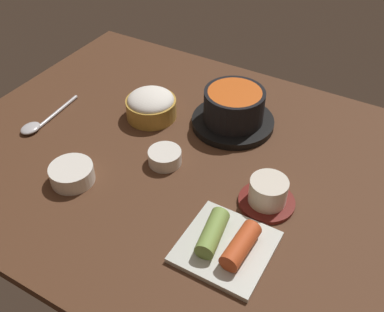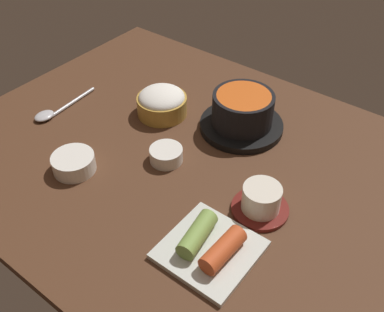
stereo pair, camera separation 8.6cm
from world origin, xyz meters
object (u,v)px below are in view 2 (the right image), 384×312
Objects in this scene: tea_cup_with_saucer at (261,201)px; spoon at (53,112)px; rice_bowl at (162,102)px; side_bowl_near at (74,163)px; banchan_cup_center at (166,154)px; kimchi_plate at (210,246)px; stone_pot at (242,113)px.

tea_cup_with_saucer is 52.79cm from spoon.
rice_bowl is 1.35× the size of side_bowl_near.
tea_cup_with_saucer is at bearing 20.68° from side_bowl_near.
banchan_cup_center is (-21.91, 0.12, -0.94)cm from tea_cup_with_saucer.
tea_cup_with_saucer is at bearing -0.31° from banchan_cup_center.
kimchi_plate is (20.11, -12.92, -0.07)cm from banchan_cup_center.
rice_bowl is 24.93cm from side_bowl_near.
kimchi_plate is at bearing -65.79° from stone_pot.
stone_pot reaches higher than tea_cup_with_saucer.
rice_bowl is 39.82cm from kimchi_plate.
rice_bowl reaches higher than tea_cup_with_saucer.
rice_bowl is 35.09cm from tea_cup_with_saucer.
stone_pot is 36.41cm from side_bowl_near.
side_bowl_near is (-34.40, -12.99, -0.69)cm from tea_cup_with_saucer.
rice_bowl is 1.09× the size of tea_cup_with_saucer.
stone_pot reaches higher than rice_bowl.
kimchi_plate is at bearing -38.32° from rice_bowl.
stone_pot reaches higher than spoon.
tea_cup_with_saucer is 0.71× the size of kimchi_plate.
side_bowl_near is (-12.49, -13.11, 0.25)cm from banchan_cup_center.
rice_bowl reaches higher than kimchi_plate.
banchan_cup_center is at bearing -46.62° from rice_bowl.
tea_cup_with_saucer is 36.78cm from side_bowl_near.
rice_bowl is at bearing 141.68° from kimchi_plate.
tea_cup_with_saucer is 21.93cm from banchan_cup_center.
kimchi_plate is at bearing 0.32° from side_bowl_near.
spoon is (-50.84, 9.28, -0.88)cm from kimchi_plate.
stone_pot is 1.06× the size of spoon.
side_bowl_near reaches higher than banchan_cup_center.
side_bowl_near is at bearing -120.89° from stone_pot.
banchan_cup_center is 0.79× the size of side_bowl_near.
tea_cup_with_saucer is 1.23× the size of side_bowl_near.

